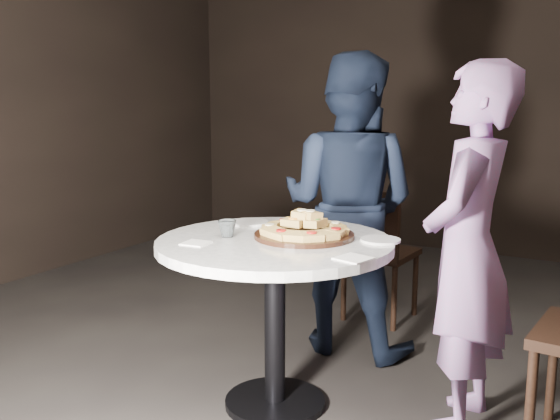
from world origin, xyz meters
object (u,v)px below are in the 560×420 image
object	(u,v)px
serving_board	(304,235)
chair_far	(375,246)
water_glass	(227,229)
table	(275,271)
diner_teal	(468,250)
diner_navy	(348,205)
focaccia_pile	(304,227)

from	to	relation	value
serving_board	chair_far	world-z (taller)	chair_far
water_glass	serving_board	bearing A→B (deg)	27.70
serving_board	table	bearing A→B (deg)	-135.62
diner_teal	diner_navy	bearing A→B (deg)	-124.38
table	diner_teal	bearing A→B (deg)	18.16
serving_board	chair_far	distance (m)	1.27
table	serving_board	xyz separation A→B (m)	(0.10, 0.10, 0.16)
focaccia_pile	diner_teal	xyz separation A→B (m)	(0.72, 0.16, -0.06)
water_glass	chair_far	distance (m)	1.46
serving_board	diner_navy	xyz separation A→B (m)	(-0.09, 0.75, 0.03)
serving_board	water_glass	xyz separation A→B (m)	(-0.32, -0.17, 0.03)
focaccia_pile	chair_far	size ratio (longest dim) A/B	0.47
chair_far	diner_navy	xyz separation A→B (m)	(0.01, -0.48, 0.34)
serving_board	water_glass	distance (m)	0.36
focaccia_pile	chair_far	xyz separation A→B (m)	(-0.10, 1.22, -0.36)
focaccia_pile	water_glass	size ratio (longest dim) A/B	4.88
table	diner_teal	distance (m)	0.87
serving_board	focaccia_pile	distance (m)	0.04
serving_board	focaccia_pile	size ratio (longest dim) A/B	1.11
table	water_glass	world-z (taller)	water_glass
water_glass	diner_navy	xyz separation A→B (m)	(0.23, 0.91, -0.00)
diner_navy	focaccia_pile	bearing A→B (deg)	96.08
focaccia_pile	water_glass	world-z (taller)	focaccia_pile
serving_board	diner_teal	bearing A→B (deg)	13.25
focaccia_pile	chair_far	distance (m)	1.28
water_glass	chair_far	bearing A→B (deg)	80.99
chair_far	serving_board	bearing A→B (deg)	98.91
focaccia_pile	diner_teal	bearing A→B (deg)	12.81
serving_board	chair_far	bearing A→B (deg)	94.62
focaccia_pile	chair_far	bearing A→B (deg)	94.56
focaccia_pile	diner_navy	distance (m)	0.75
water_glass	diner_teal	distance (m)	1.09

